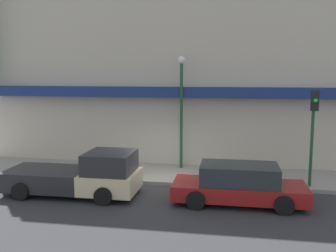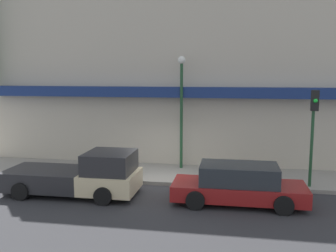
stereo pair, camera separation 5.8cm
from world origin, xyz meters
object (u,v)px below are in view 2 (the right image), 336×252
object	(u,v)px
pickup_truck	(81,176)
street_lamp	(181,99)
fire_hydrant	(232,172)
traffic_light	(313,121)
parked_car	(239,185)

from	to	relation	value
pickup_truck	street_lamp	distance (m)	6.00
pickup_truck	street_lamp	xyz separation A→B (m)	(3.35, 4.15, 2.75)
fire_hydrant	traffic_light	distance (m)	3.89
street_lamp	parked_car	bearing A→B (deg)	-57.35
parked_car	street_lamp	bearing A→B (deg)	121.96
parked_car	traffic_light	xyz separation A→B (m)	(2.85, 1.98, 2.12)
street_lamp	traffic_light	xyz separation A→B (m)	(5.51, -2.17, -0.69)
parked_car	traffic_light	distance (m)	4.06
parked_car	traffic_light	bearing A→B (deg)	34.06
parked_car	street_lamp	world-z (taller)	street_lamp
pickup_truck	street_lamp	size ratio (longest dim) A/B	0.97
pickup_truck	traffic_light	bearing A→B (deg)	10.59
parked_car	street_lamp	xyz separation A→B (m)	(-2.66, 4.15, 2.80)
street_lamp	traffic_light	world-z (taller)	street_lamp
pickup_truck	fire_hydrant	bearing A→B (deg)	20.75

